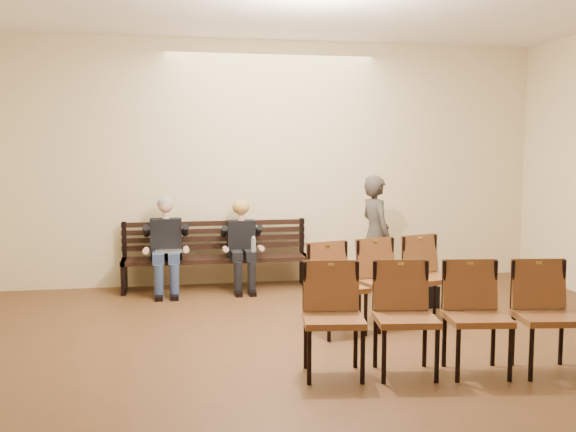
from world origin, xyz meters
The scene contains 11 objects.
ground centered at (0.00, 0.00, 0.00)m, with size 10.00×10.00×0.00m, color #56331D.
room_walls centered at (0.00, 0.79, 2.54)m, with size 8.02×10.01×3.51m.
bench centered at (-0.84, 4.65, 0.23)m, with size 2.60×0.90×0.45m, color black.
seated_man centered at (-1.52, 4.53, 0.63)m, with size 0.53×0.73×1.27m, color black, non-canonical shape.
seated_woman centered at (-0.49, 4.53, 0.56)m, with size 0.48×0.67×1.13m, color black, non-canonical shape.
laptop centered at (-1.49, 4.39, 0.58)m, with size 0.36×0.28×0.26m, color silver.
water_bottle centered at (-0.36, 4.24, 0.56)m, with size 0.07×0.07×0.22m, color silver.
bag centered at (1.62, 3.17, 0.14)m, with size 0.37×0.25×0.27m, color black.
passerby centered at (1.29, 4.05, 0.92)m, with size 0.67×0.44×1.84m, color #332F2A.
chair_row_front centered at (0.87, 2.37, 0.49)m, with size 1.74×0.53×0.97m, color brown.
chair_row_back centered at (1.15, 0.81, 0.49)m, with size 3.02×0.54×0.98m, color brown.
Camera 1 is at (-1.43, -4.24, 1.96)m, focal length 40.00 mm.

